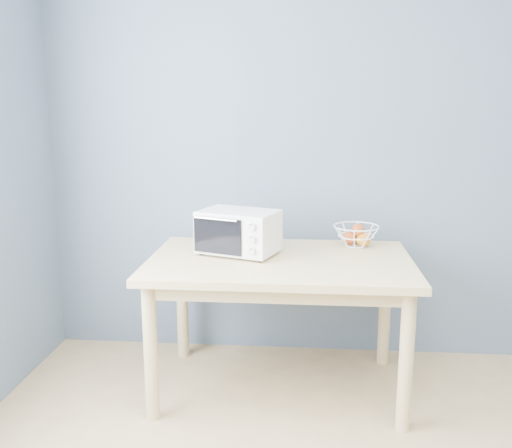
{
  "coord_description": "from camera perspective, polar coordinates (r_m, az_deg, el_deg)",
  "views": [
    {
      "loc": [
        -0.41,
        -1.24,
        1.55
      ],
      "look_at": [
        -0.66,
        1.73,
        0.93
      ],
      "focal_mm": 40.0,
      "sensor_mm": 36.0,
      "label": 1
    }
  ],
  "objects": [
    {
      "name": "room",
      "position": [
        1.33,
        22.61,
        -0.09
      ],
      "size": [
        4.01,
        4.51,
        2.61
      ],
      "color": "tan",
      "rests_on": "ground"
    },
    {
      "name": "dining_table",
      "position": [
        3.08,
        2.4,
        -5.27
      ],
      "size": [
        1.4,
        0.9,
        0.75
      ],
      "color": "tan",
      "rests_on": "ground"
    },
    {
      "name": "toaster_oven",
      "position": [
        3.12,
        -2.05,
        -0.71
      ],
      "size": [
        0.48,
        0.4,
        0.24
      ],
      "rotation": [
        0.0,
        0.0,
        -0.34
      ],
      "color": "silver",
      "rests_on": "dining_table"
    },
    {
      "name": "fruit_basket",
      "position": [
        3.34,
        10.01,
        -1.08
      ],
      "size": [
        0.31,
        0.31,
        0.13
      ],
      "rotation": [
        0.0,
        0.0,
        -0.19
      ],
      "color": "white",
      "rests_on": "dining_table"
    }
  ]
}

